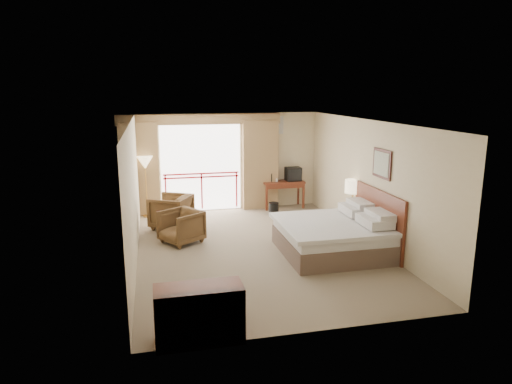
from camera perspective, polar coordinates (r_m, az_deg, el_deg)
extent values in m
plane|color=#7F705A|center=(9.84, 0.20, -7.11)|extent=(7.00, 7.00, 0.00)
plane|color=white|center=(9.27, 0.22, 8.78)|extent=(7.00, 7.00, 0.00)
plane|color=beige|center=(12.84, -3.35, 3.81)|extent=(5.00, 0.00, 5.00)
plane|color=beige|center=(6.23, 7.59, -6.04)|extent=(5.00, 0.00, 5.00)
plane|color=beige|center=(9.24, -15.07, -0.15)|extent=(0.00, 7.00, 7.00)
plane|color=beige|center=(10.31, 13.87, 1.24)|extent=(0.00, 7.00, 7.00)
plane|color=white|center=(12.74, -6.88, 2.98)|extent=(2.40, 0.00, 2.40)
cube|color=#B40F19|center=(12.76, -6.84, 1.86)|extent=(2.09, 0.03, 0.04)
cube|color=#B40F19|center=(12.75, -6.85, 2.30)|extent=(2.09, 0.03, 0.04)
cube|color=#B40F19|center=(12.78, -11.21, -0.11)|extent=(0.04, 0.03, 1.00)
cube|color=#B40F19|center=(12.84, -6.79, 0.11)|extent=(0.04, 0.03, 1.00)
cube|color=#B40F19|center=(12.98, -2.45, 0.32)|extent=(0.04, 0.03, 1.00)
cube|color=olive|center=(12.54, -14.34, 2.75)|extent=(1.00, 0.26, 2.50)
cube|color=olive|center=(12.88, 0.51, 3.40)|extent=(1.00, 0.26, 2.50)
cube|color=olive|center=(12.48, -6.99, 9.02)|extent=(4.40, 0.22, 0.28)
cube|color=silver|center=(12.97, 2.35, 8.36)|extent=(0.50, 0.04, 0.50)
cube|color=brown|center=(9.66, 9.49, -6.42)|extent=(2.05, 2.00, 0.40)
cube|color=silver|center=(9.56, 9.56, -4.73)|extent=(2.01, 1.96, 0.22)
cube|color=silver|center=(9.51, 9.31, -4.00)|extent=(2.09, 2.06, 0.08)
cube|color=silver|center=(9.38, 14.63, -3.53)|extent=(0.50, 0.75, 0.18)
cube|color=silver|center=(10.16, 12.31, -2.16)|extent=(0.50, 0.75, 0.18)
cube|color=silver|center=(9.41, 15.37, -2.76)|extent=(0.40, 0.70, 0.14)
cube|color=silver|center=(10.18, 13.00, -1.46)|extent=(0.40, 0.70, 0.14)
cube|color=#5A2012|center=(9.94, 14.99, -3.41)|extent=(0.06, 2.10, 1.30)
cube|color=black|center=(9.69, 15.48, 3.43)|extent=(0.03, 0.72, 0.60)
cube|color=silver|center=(9.68, 15.37, 3.43)|extent=(0.01, 0.60, 0.48)
cube|color=#5A2012|center=(11.00, 11.93, -3.57)|extent=(0.44, 0.51, 0.60)
cylinder|color=tan|center=(10.95, 11.91, -1.77)|extent=(0.15, 0.15, 0.04)
cylinder|color=tan|center=(10.91, 11.95, -0.76)|extent=(0.03, 0.03, 0.39)
cylinder|color=#FFE5B2|center=(10.84, 12.02, 0.70)|extent=(0.37, 0.37, 0.31)
cube|color=black|center=(10.76, 12.11, -2.05)|extent=(0.22, 0.19, 0.08)
cube|color=#5A2012|center=(13.06, 3.39, 1.28)|extent=(1.18, 0.57, 0.05)
cube|color=#5A2012|center=(12.77, 1.34, -0.73)|extent=(0.06, 0.06, 0.73)
cube|color=#5A2012|center=(13.08, 5.94, -0.48)|extent=(0.06, 0.06, 0.73)
cube|color=#5A2012|center=(13.24, 0.82, -0.25)|extent=(0.06, 0.06, 0.73)
cube|color=#5A2012|center=(13.53, 5.27, -0.01)|extent=(0.06, 0.06, 0.73)
cube|color=#5A2012|center=(13.36, 3.07, 0.20)|extent=(1.08, 0.03, 0.54)
cube|color=#5A2012|center=(12.84, 3.70, 0.71)|extent=(1.08, 0.03, 0.12)
cube|color=black|center=(13.11, 4.66, 2.26)|extent=(0.43, 0.33, 0.39)
cube|color=black|center=(12.95, 4.88, 2.12)|extent=(0.39, 0.02, 0.31)
cylinder|color=black|center=(12.94, 1.91, 1.83)|extent=(0.14, 0.14, 0.24)
cylinder|color=white|center=(12.95, 2.60, 1.49)|extent=(0.07, 0.07, 0.10)
cylinder|color=black|center=(12.41, 2.22, -2.08)|extent=(0.33, 0.33, 0.33)
imported|color=#4C331C|center=(11.51, -10.49, -4.35)|extent=(1.20, 1.19, 0.82)
imported|color=#4C331C|center=(10.36, -9.28, -6.24)|extent=(1.11, 1.10, 0.74)
cylinder|color=black|center=(10.98, -11.07, -2.41)|extent=(0.49, 0.49, 0.04)
cylinder|color=black|center=(11.05, -11.02, -3.68)|extent=(0.06, 0.06, 0.49)
cylinder|color=black|center=(11.12, -10.96, -4.88)|extent=(0.35, 0.35, 0.03)
imported|color=white|center=(10.97, -11.08, -2.31)|extent=(0.18, 0.23, 0.02)
cylinder|color=tan|center=(12.60, -13.37, -2.91)|extent=(0.26, 0.26, 0.03)
cylinder|color=tan|center=(12.44, -13.53, 0.17)|extent=(0.03, 0.03, 1.42)
cone|color=#FFE5B2|center=(12.30, -13.71, 3.60)|extent=(0.42, 0.42, 0.33)
cube|color=#5A2012|center=(6.38, -7.11, -14.88)|extent=(1.18, 0.49, 0.79)
cube|color=black|center=(6.17, -6.87, -15.93)|extent=(1.08, 0.02, 0.69)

